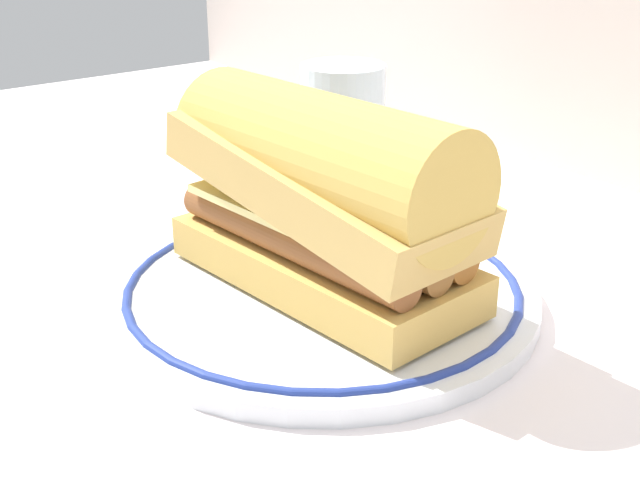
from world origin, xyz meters
TOP-DOWN VIEW (x-y plane):
  - ground_plane at (0.00, 0.00)m, footprint 1.50×1.50m
  - plate at (-0.02, -0.00)m, footprint 0.28×0.28m
  - sausage_sandwich at (-0.02, -0.00)m, footprint 0.22×0.11m
  - drinking_glass at (-0.18, 0.14)m, footprint 0.07×0.07m

SIDE VIEW (x-z plane):
  - ground_plane at x=0.00m, z-range 0.00..0.00m
  - plate at x=-0.02m, z-range 0.00..0.02m
  - drinking_glass at x=-0.18m, z-range -0.01..0.10m
  - sausage_sandwich at x=-0.02m, z-range 0.02..0.14m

